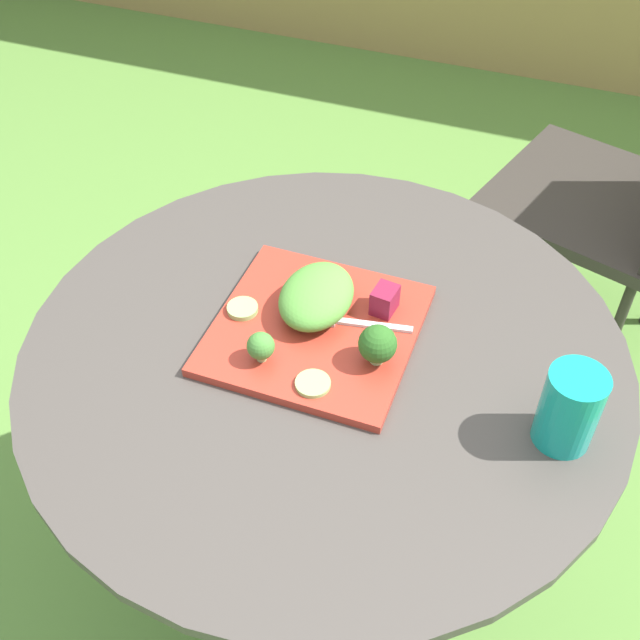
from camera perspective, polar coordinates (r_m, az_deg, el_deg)
name	(u,v)px	position (r m, az deg, el deg)	size (l,w,h in m)	color
ground_plane	(323,586)	(1.71, 0.23, -18.69)	(12.00, 12.00, 0.00)	#568438
patio_table	(324,460)	(1.32, 0.28, -10.05)	(0.86, 0.86, 0.72)	#423D38
salad_plate	(316,329)	(1.13, -0.33, -0.69)	(0.28, 0.28, 0.01)	#AD3323
drinking_glass	(568,412)	(1.02, 17.51, -6.33)	(0.07, 0.07, 0.11)	#149989
fork	(348,322)	(1.12, 2.03, -0.14)	(0.15, 0.04, 0.00)	silver
lettuce_mound	(316,296)	(1.13, -0.26, 1.74)	(0.10, 0.14, 0.05)	#519338
broccoli_floret_0	(261,346)	(1.06, -4.30, -1.90)	(0.04, 0.04, 0.05)	#99B770
broccoli_floret_1	(378,344)	(1.05, 4.18, -1.76)	(0.05, 0.05, 0.06)	#99B770
cucumber_slice_0	(313,384)	(1.04, -0.52, -4.62)	(0.05, 0.05, 0.01)	#8EB766
cucumber_slice_1	(243,309)	(1.15, -5.62, 0.82)	(0.04, 0.04, 0.01)	#8EB766
beet_chunk_0	(385,300)	(1.13, 4.69, 1.46)	(0.04, 0.03, 0.04)	maroon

